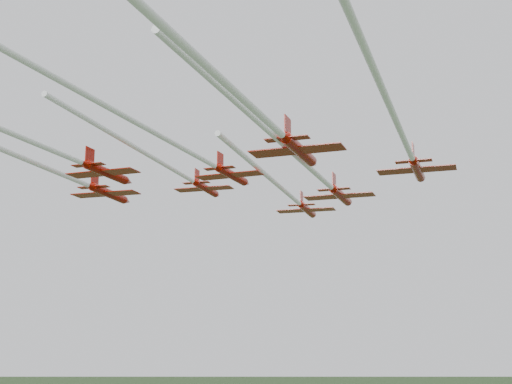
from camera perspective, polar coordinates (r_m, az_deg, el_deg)
The scene contains 8 objects.
jet_lead at distance 104.72m, azimuth 2.86°, elevation -0.37°, with size 17.34×48.42×2.79m.
jet_row2_left at distance 93.42m, azimuth -6.28°, elevation 1.60°, with size 15.59×45.20×2.50m.
jet_row2_right at distance 83.20m, azimuth 4.55°, elevation 1.74°, with size 17.88×60.06×2.83m.
jet_row3_left at distance 85.07m, azimuth -16.76°, elevation 2.03°, with size 20.20×60.61×2.76m.
jet_row3_mid at distance 77.86m, azimuth -5.77°, elevation 3.46°, with size 13.80×53.05×2.53m.
jet_row3_right at distance 72.78m, azimuth 11.86°, elevation 3.91°, with size 16.16×50.29×2.65m.
jet_row4_left at distance 69.76m, azimuth -18.32°, elevation 4.21°, with size 15.64×56.73×2.47m.
jet_row4_right at distance 58.69m, azimuth -1.06°, elevation 7.48°, with size 18.66×64.63×2.93m.
Camera 1 is at (55.95, -79.35, 40.28)m, focal length 50.00 mm.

